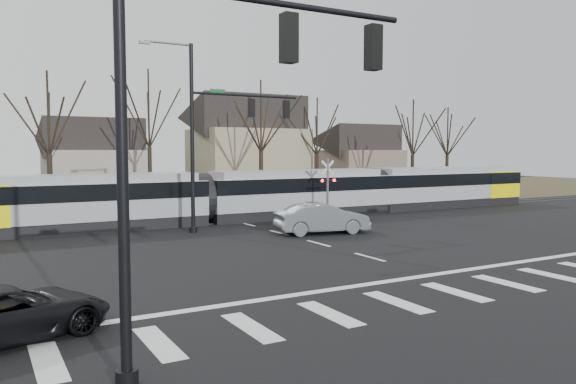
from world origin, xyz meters
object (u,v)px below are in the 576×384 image
suv (7,313)px  rail_crossing_signal (328,192)px  tram (296,191)px  sedan (322,218)px

suv → rail_crossing_signal: 24.06m
rail_crossing_signal → tram: bearing=98.2°
sedan → rail_crossing_signal: rail_crossing_signal is taller
sedan → suv: sedan is taller
sedan → suv: (-15.78, -10.74, -0.17)m
tram → sedan: tram is taller
sedan → rail_crossing_signal: 5.27m
tram → sedan: bearing=-109.6°
tram → rail_crossing_signal: bearing=-81.8°
sedan → tram: bearing=-8.0°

